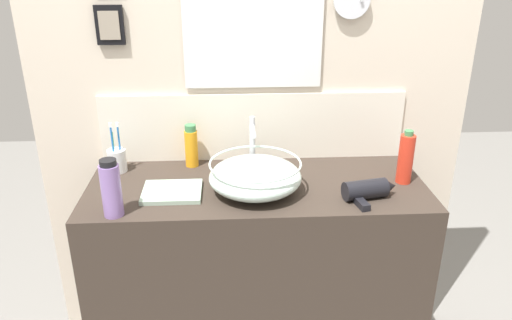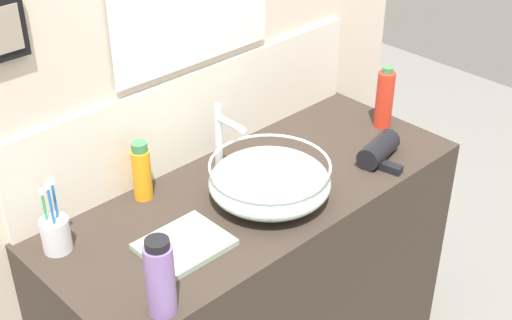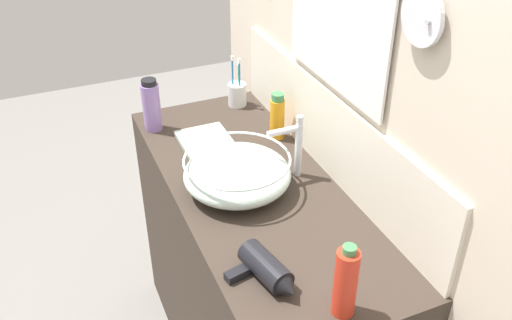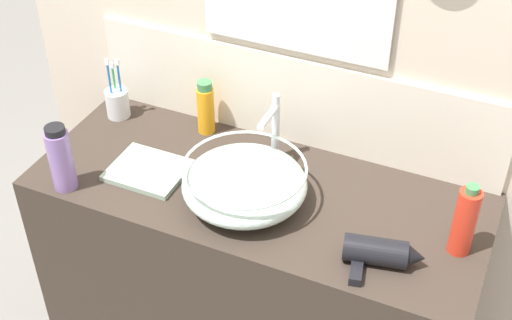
% 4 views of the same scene
% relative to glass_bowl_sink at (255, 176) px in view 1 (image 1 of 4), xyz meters
% --- Properties ---
extents(vanity_counter, '(1.28, 0.52, 0.93)m').
position_rel_glass_bowl_sink_xyz_m(vanity_counter, '(0.01, 0.06, -0.53)').
color(vanity_counter, '#382D26').
rests_on(vanity_counter, ground).
extents(back_panel, '(1.79, 0.10, 2.31)m').
position_rel_glass_bowl_sink_xyz_m(back_panel, '(0.01, 0.35, 0.17)').
color(back_panel, beige).
rests_on(back_panel, ground).
extents(glass_bowl_sink, '(0.34, 0.34, 0.12)m').
position_rel_glass_bowl_sink_xyz_m(glass_bowl_sink, '(0.00, 0.00, 0.00)').
color(glass_bowl_sink, silver).
rests_on(glass_bowl_sink, vanity_counter).
extents(faucet, '(0.02, 0.12, 0.22)m').
position_rel_glass_bowl_sink_xyz_m(faucet, '(0.00, 0.20, 0.06)').
color(faucet, silver).
rests_on(faucet, vanity_counter).
extents(hair_drier, '(0.21, 0.16, 0.07)m').
position_rel_glass_bowl_sink_xyz_m(hair_drier, '(0.40, -0.08, -0.03)').
color(hair_drier, black).
rests_on(hair_drier, vanity_counter).
extents(toothbrush_cup, '(0.07, 0.07, 0.21)m').
position_rel_glass_bowl_sink_xyz_m(toothbrush_cup, '(-0.54, 0.21, -0.01)').
color(toothbrush_cup, silver).
rests_on(toothbrush_cup, vanity_counter).
extents(spray_bottle, '(0.07, 0.07, 0.20)m').
position_rel_glass_bowl_sink_xyz_m(spray_bottle, '(-0.48, -0.15, 0.04)').
color(spray_bottle, '#8C6BB2').
rests_on(spray_bottle, vanity_counter).
extents(soap_dispenser, '(0.06, 0.06, 0.21)m').
position_rel_glass_bowl_sink_xyz_m(soap_dispenser, '(0.57, 0.05, 0.04)').
color(soap_dispenser, red).
rests_on(soap_dispenser, vanity_counter).
extents(shampoo_bottle, '(0.05, 0.05, 0.18)m').
position_rel_glass_bowl_sink_xyz_m(shampoo_bottle, '(-0.25, 0.25, 0.02)').
color(shampoo_bottle, orange).
rests_on(shampoo_bottle, vanity_counter).
extents(hand_towel, '(0.21, 0.18, 0.02)m').
position_rel_glass_bowl_sink_xyz_m(hand_towel, '(-0.30, -0.00, -0.05)').
color(hand_towel, '#99B29E').
rests_on(hand_towel, vanity_counter).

